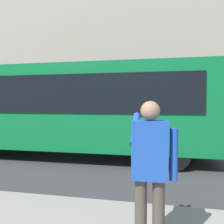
% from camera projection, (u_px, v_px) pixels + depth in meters
% --- Properties ---
extents(ground_plane, '(60.00, 60.00, 0.00)m').
position_uv_depth(ground_plane, '(128.00, 159.00, 7.30)').
color(ground_plane, '#38383A').
extents(building_facade_far, '(28.00, 1.55, 12.00)m').
position_uv_depth(building_facade_far, '(142.00, 36.00, 13.72)').
color(building_facade_far, '#A89E8E').
rests_on(building_facade_far, ground_plane).
extents(red_bus, '(9.05, 2.54, 3.08)m').
position_uv_depth(red_bus, '(79.00, 107.00, 7.60)').
color(red_bus, '#0F7238').
rests_on(red_bus, ground_plane).
extents(pedestrian_photographer, '(0.53, 0.52, 1.70)m').
position_uv_depth(pedestrian_photographer, '(150.00, 163.00, 2.53)').
color(pedestrian_photographer, '#4C4238').
rests_on(pedestrian_photographer, sidewalk_curb).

